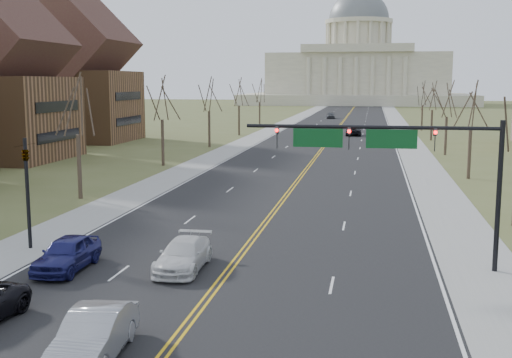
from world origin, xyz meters
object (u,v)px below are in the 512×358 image
at_px(car_sb_outer_second, 67,253).
at_px(car_far_sb, 331,115).
at_px(signal_left, 27,181).
at_px(car_sb_inner_lead, 94,335).
at_px(signal_mast, 390,149).
at_px(car_far_nb, 354,131).
at_px(car_sb_inner_second, 183,255).

height_order(car_sb_outer_second, car_far_sb, car_sb_outer_second).
xyz_separation_m(signal_left, car_sb_outer_second, (3.88, -3.44, -2.89)).
bearing_deg(car_sb_outer_second, car_sb_inner_lead, -60.19).
bearing_deg(signal_left, car_sb_inner_lead, -53.21).
distance_m(signal_mast, car_sb_inner_lead, 16.53).
bearing_deg(car_far_nb, car_sb_outer_second, 81.44).
height_order(car_sb_inner_lead, car_sb_inner_second, car_sb_inner_lead).
xyz_separation_m(signal_mast, car_far_sb, (-11.01, 127.01, -4.95)).
relative_size(signal_mast, car_sb_inner_lead, 2.50).
relative_size(car_far_nb, car_far_sb, 1.16).
xyz_separation_m(signal_left, car_sb_inner_second, (9.33, -2.36, -2.98)).
bearing_deg(signal_mast, signal_left, 180.00).
bearing_deg(signal_left, signal_mast, -0.00).
relative_size(car_sb_inner_lead, car_far_sb, 1.04).
relative_size(signal_mast, car_sb_inner_second, 2.44).
relative_size(signal_left, car_sb_inner_second, 1.21).
height_order(car_sb_inner_second, car_sb_outer_second, car_sb_outer_second).
xyz_separation_m(car_sb_inner_lead, car_far_sb, (-1.43, 139.53, -0.00)).
relative_size(car_sb_inner_second, car_far_sb, 1.06).
xyz_separation_m(car_sb_inner_lead, car_sb_outer_second, (-5.49, 9.09, 0.01)).
bearing_deg(car_sb_inner_second, car_far_sb, 89.46).
distance_m(car_far_nb, car_far_sb, 49.90).
height_order(car_sb_inner_lead, car_far_sb, car_sb_inner_lead).
xyz_separation_m(signal_left, car_far_nb, (14.99, 77.61, -2.95)).
height_order(signal_left, car_far_sb, signal_left).
xyz_separation_m(car_sb_inner_second, car_sb_outer_second, (-5.45, -1.08, 0.09)).
distance_m(signal_left, car_sb_inner_second, 10.08).
bearing_deg(car_sb_inner_lead, signal_left, 121.90).
xyz_separation_m(signal_mast, signal_left, (-18.95, 0.00, -2.05)).
bearing_deg(signal_mast, car_sb_inner_second, -166.21).
relative_size(signal_mast, car_sb_outer_second, 2.54).
distance_m(car_sb_inner_second, car_far_sb, 129.37).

